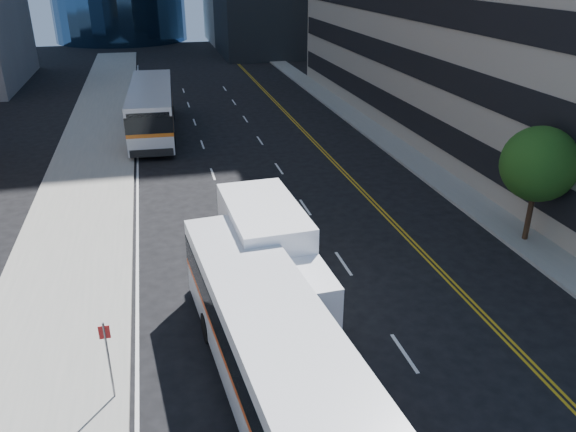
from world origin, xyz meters
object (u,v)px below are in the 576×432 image
at_px(street_tree, 539,164).
at_px(box_truck, 271,258).
at_px(bus_rear, 152,108).
at_px(bus_front, 273,349).

xyz_separation_m(street_tree, box_truck, (-12.01, -2.14, -1.80)).
bearing_deg(bus_rear, street_tree, -51.65).
relative_size(bus_front, box_truck, 1.67).
relative_size(street_tree, box_truck, 0.69).
xyz_separation_m(bus_front, bus_rear, (-2.60, 28.55, 0.14)).
xyz_separation_m(street_tree, bus_rear, (-15.60, 21.57, -1.78)).
bearing_deg(street_tree, bus_front, -151.76).
height_order(bus_front, box_truck, box_truck).
distance_m(street_tree, bus_front, 14.88).
relative_size(bus_rear, box_truck, 1.80).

